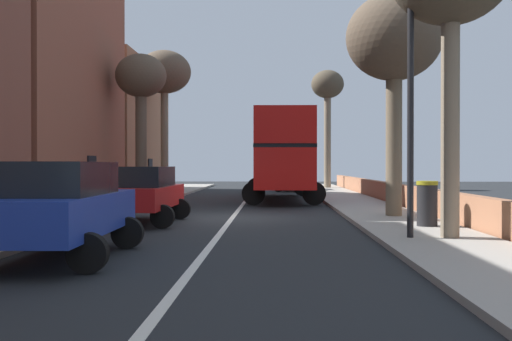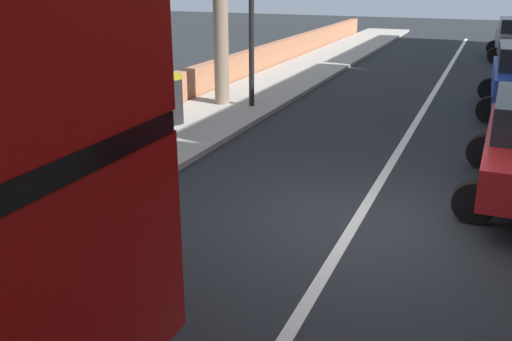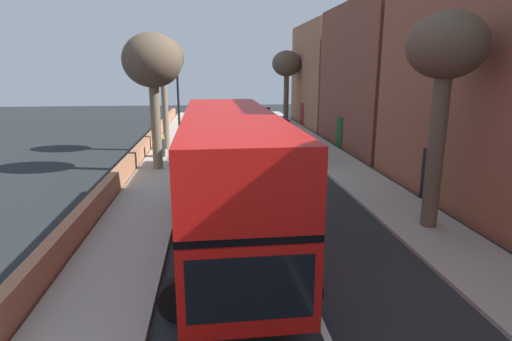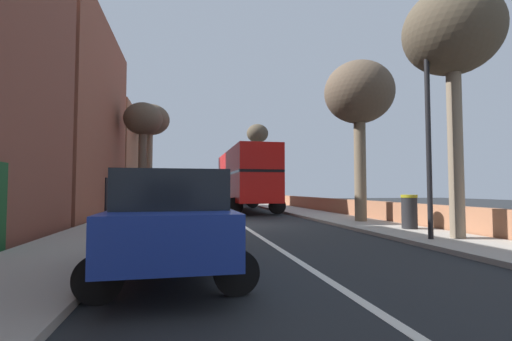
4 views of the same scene
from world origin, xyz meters
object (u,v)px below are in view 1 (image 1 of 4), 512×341
(street_tree_right_3, at_px, (394,42))
(street_tree_left_4, at_px, (141,83))
(parked_car_blue_left_3, at_px, (59,205))
(parked_car_black_right_1, at_px, (291,177))
(street_tree_left_2, at_px, (164,75))
(parked_car_red_left_2, at_px, (141,191))
(street_tree_right_1, at_px, (328,92))
(litter_bin_right, at_px, (427,203))
(double_decker_bus, at_px, (281,152))
(lamppost_right, at_px, (411,68))

(street_tree_right_3, relative_size, street_tree_left_4, 1.01)
(street_tree_left_4, bearing_deg, parked_car_blue_left_3, -81.91)
(parked_car_black_right_1, relative_size, street_tree_left_4, 0.68)
(street_tree_left_2, relative_size, street_tree_left_4, 1.24)
(parked_car_black_right_1, bearing_deg, parked_car_red_left_2, -102.87)
(street_tree_right_1, bearing_deg, street_tree_left_4, -126.36)
(litter_bin_right, bearing_deg, parked_car_red_left_2, 168.53)
(parked_car_red_left_2, distance_m, litter_bin_right, 7.96)
(parked_car_blue_left_3, bearing_deg, litter_bin_right, 32.52)
(street_tree_right_1, distance_m, street_tree_left_2, 12.06)
(litter_bin_right, bearing_deg, street_tree_left_2, 117.59)
(double_decker_bus, relative_size, street_tree_left_2, 1.29)
(parked_car_black_right_1, xyz_separation_m, street_tree_right_3, (2.57, -20.36, 4.59))
(parked_car_black_right_1, distance_m, parked_car_red_left_2, 22.46)
(parked_car_blue_left_3, relative_size, litter_bin_right, 3.87)
(parked_car_black_right_1, bearing_deg, street_tree_left_4, -124.49)
(street_tree_right_3, relative_size, litter_bin_right, 5.95)
(parked_car_blue_left_3, distance_m, lamppost_right, 7.78)
(parked_car_black_right_1, height_order, street_tree_right_3, street_tree_right_3)
(parked_car_black_right_1, relative_size, lamppost_right, 0.74)
(double_decker_bus, xyz_separation_m, litter_bin_right, (3.60, -13.32, -1.65))
(parked_car_red_left_2, bearing_deg, lamppost_right, -30.70)
(double_decker_bus, height_order, parked_car_red_left_2, double_decker_bus)
(double_decker_bus, relative_size, parked_car_red_left_2, 2.48)
(street_tree_right_3, bearing_deg, parked_car_red_left_2, -168.55)
(parked_car_red_left_2, xyz_separation_m, litter_bin_right, (7.80, -1.58, -0.23))
(parked_car_red_left_2, xyz_separation_m, street_tree_right_1, (7.64, 24.74, 5.94))
(parked_car_blue_left_3, relative_size, street_tree_right_1, 0.54)
(parked_car_blue_left_3, distance_m, street_tree_left_2, 26.14)
(parked_car_blue_left_3, xyz_separation_m, street_tree_left_2, (-2.80, 25.24, 6.18))
(street_tree_left_2, bearing_deg, street_tree_right_3, -58.84)
(parked_car_black_right_1, height_order, street_tree_right_1, street_tree_right_1)
(street_tree_left_4, xyz_separation_m, lamppost_right, (9.29, -15.02, -1.81))
(double_decker_bus, bearing_deg, street_tree_right_1, 75.21)
(parked_car_red_left_2, bearing_deg, street_tree_left_4, 102.78)
(parked_car_red_left_2, height_order, litter_bin_right, parked_car_red_left_2)
(lamppost_right, distance_m, litter_bin_right, 4.08)
(street_tree_left_4, xyz_separation_m, litter_bin_right, (10.29, -12.57, -4.91))
(double_decker_bus, xyz_separation_m, parked_car_blue_left_3, (-4.20, -18.29, -1.37))
(parked_car_blue_left_3, height_order, lamppost_right, lamppost_right)
(parked_car_red_left_2, height_order, parked_car_blue_left_3, parked_car_blue_left_3)
(parked_car_blue_left_3, xyz_separation_m, litter_bin_right, (7.80, 4.97, -0.28))
(double_decker_bus, distance_m, parked_car_red_left_2, 12.54)
(parked_car_black_right_1, height_order, lamppost_right, lamppost_right)
(parked_car_black_right_1, xyz_separation_m, street_tree_left_4, (-7.50, -10.91, 4.68))
(street_tree_left_4, distance_m, lamppost_right, 17.76)
(street_tree_right_3, bearing_deg, litter_bin_right, -85.90)
(double_decker_bus, bearing_deg, parked_car_red_left_2, -109.70)
(parked_car_red_left_2, relative_size, litter_bin_right, 3.81)
(double_decker_bus, bearing_deg, parked_car_blue_left_3, -102.93)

